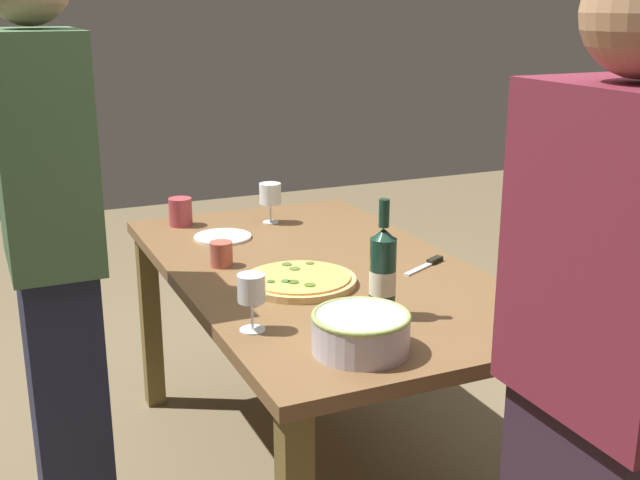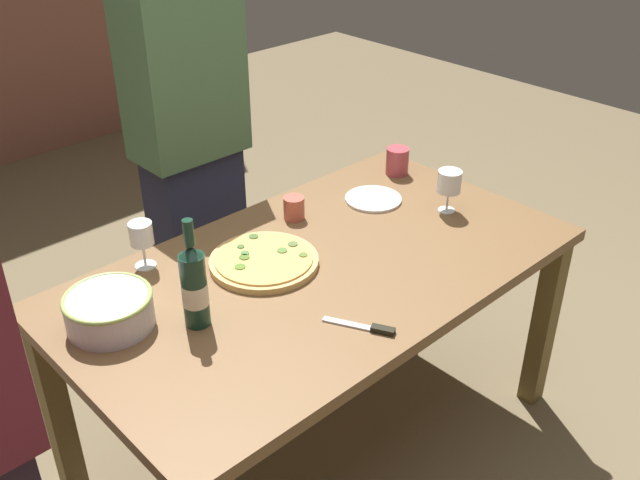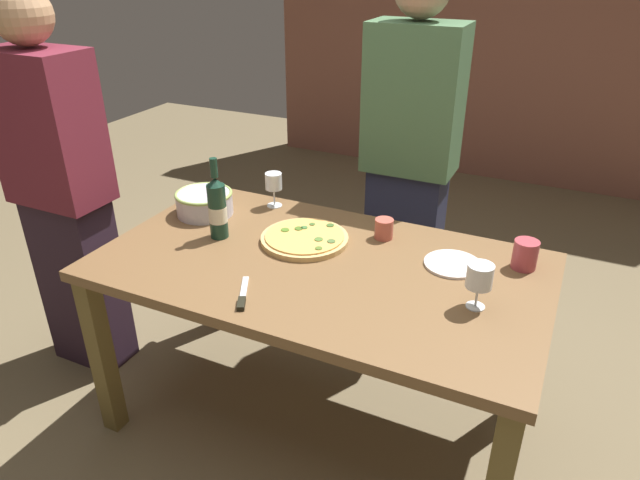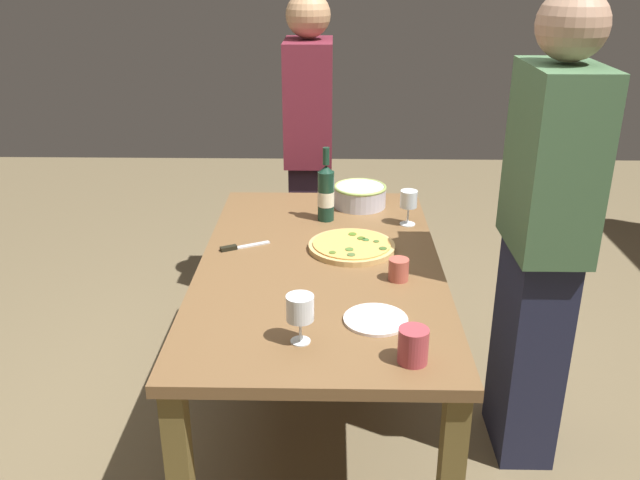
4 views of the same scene
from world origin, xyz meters
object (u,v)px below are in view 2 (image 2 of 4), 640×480
Objects in this scene: wine_glass_near_pizza at (141,236)px; cup_amber at (397,161)px; cup_ceramic at (294,208)px; side_plate at (373,199)px; dining_table at (320,290)px; person_guest_left at (190,145)px; serving_bowl at (109,309)px; wine_bottle at (194,285)px; pizza at (264,261)px; wine_glass_by_bottle at (449,183)px; pizza_knife at (369,328)px.

wine_glass_near_pizza is 1.06m from cup_amber.
side_plate is at bearing -18.01° from cup_ceramic.
dining_table is 0.83m from person_guest_left.
side_plate is (1.05, 0.01, -0.05)m from serving_bowl.
wine_glass_near_pizza is (0.05, 0.35, -0.02)m from wine_bottle.
wine_glass_near_pizza is at bearing 137.97° from pizza.
cup_amber is at bearing 4.67° from serving_bowl.
cup_amber is at bearing 21.58° from side_plate.
pizza is at bearing 135.33° from dining_table.
wine_bottle is at bearing -155.74° from cup_ceramic.
wine_glass_by_bottle reaches higher than cup_ceramic.
cup_amber is 1.32× the size of cup_ceramic.
cup_amber is at bearing 22.38° from dining_table.
dining_table is 10.61× the size of wine_glass_near_pizza.
pizza is 4.26× the size of cup_ceramic.
wine_glass_by_bottle is at bearing -4.73° from dining_table.
person_guest_left is at bearing 42.27° from wine_glass_near_pizza.
serving_bowl is at bearing -179.22° from side_plate.
cup_amber is 0.52m from cup_ceramic.
dining_table is 0.93× the size of person_guest_left.
dining_table is at bearing -44.67° from pizza.
pizza is 1.41× the size of serving_bowl.
serving_bowl is at bearing 135.16° from pizza_knife.
serving_bowl is 1.29m from cup_amber.
person_guest_left is (-0.59, 0.52, 0.08)m from cup_amber.
cup_amber is 0.79m from person_guest_left.
serving_bowl is at bearing 174.50° from pizza.
dining_table is 0.48m from side_plate.
wine_bottle reaches higher than cup_amber.
pizza is at bearing 89.83° from pizza_knife.
side_plate is at bearing -158.42° from cup_amber.
wine_glass_near_pizza reaches higher than pizza.
pizza is at bearing -173.66° from side_plate.
serving_bowl is 0.75× the size of wine_bottle.
dining_table is at bearing -116.82° from cup_ceramic.
dining_table is 4.74× the size of pizza.
wine_bottle is 0.93m from person_guest_left.
pizza is 2.24× the size of wine_glass_near_pizza.
serving_bowl reaches higher than pizza.
cup_ceramic is at bearing 30.90° from pizza.
cup_ceramic is at bearing 63.18° from dining_table.
pizza_knife is at bearing -68.64° from wine_glass_near_pizza.
serving_bowl is (-0.50, 0.05, 0.04)m from pizza.
wine_bottle is 1.70× the size of pizza_knife.
wine_bottle is at bearing 133.14° from pizza_knife.
pizza reaches higher than dining_table.
person_guest_left is (0.52, 0.77, 0.01)m from wine_bottle.
pizza_knife is (-0.56, -0.51, 0.00)m from side_plate.
wine_bottle is 2.13× the size of wine_glass_near_pizza.
person_guest_left is at bearing 73.49° from pizza.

